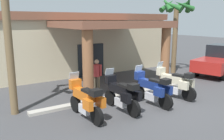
{
  "coord_description": "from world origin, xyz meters",
  "views": [
    {
      "loc": [
        -6.9,
        -7.12,
        3.56
      ],
      "look_at": [
        -0.9,
        2.33,
        1.2
      ],
      "focal_mm": 37.77,
      "sensor_mm": 36.0,
      "label": 1
    }
  ],
  "objects_px": {
    "palm_tree_near_portico": "(176,14)",
    "motorcycle_orange": "(86,100)",
    "motorcycle_cream": "(175,83)",
    "pickup_truck_red": "(221,60)",
    "pedestrian": "(97,74)",
    "motorcycle_black": "(122,94)",
    "motorcycle_blue": "(152,89)",
    "motel_building": "(73,41)"
  },
  "relations": [
    {
      "from": "palm_tree_near_portico",
      "to": "motorcycle_orange",
      "type": "bearing_deg",
      "value": -156.19
    },
    {
      "from": "motorcycle_cream",
      "to": "pickup_truck_red",
      "type": "distance_m",
      "value": 6.83
    },
    {
      "from": "pickup_truck_red",
      "to": "palm_tree_near_portico",
      "type": "bearing_deg",
      "value": 128.03
    },
    {
      "from": "pickup_truck_red",
      "to": "motorcycle_cream",
      "type": "bearing_deg",
      "value": -177.99
    },
    {
      "from": "pedestrian",
      "to": "palm_tree_near_portico",
      "type": "relative_size",
      "value": 0.32
    },
    {
      "from": "motorcycle_black",
      "to": "motorcycle_blue",
      "type": "relative_size",
      "value": 1.0
    },
    {
      "from": "motorcycle_orange",
      "to": "pickup_truck_red",
      "type": "bearing_deg",
      "value": -84.18
    },
    {
      "from": "pedestrian",
      "to": "palm_tree_near_portico",
      "type": "height_order",
      "value": "palm_tree_near_portico"
    },
    {
      "from": "motorcycle_cream",
      "to": "pedestrian",
      "type": "distance_m",
      "value": 3.77
    },
    {
      "from": "motorcycle_black",
      "to": "palm_tree_near_portico",
      "type": "xyz_separation_m",
      "value": [
        7.1,
        3.92,
        3.26
      ]
    },
    {
      "from": "motorcycle_orange",
      "to": "motorcycle_blue",
      "type": "height_order",
      "value": "same"
    },
    {
      "from": "palm_tree_near_portico",
      "to": "motorcycle_cream",
      "type": "bearing_deg",
      "value": -136.41
    },
    {
      "from": "motel_building",
      "to": "motorcycle_orange",
      "type": "relative_size",
      "value": 5.92
    },
    {
      "from": "motorcycle_orange",
      "to": "pedestrian",
      "type": "xyz_separation_m",
      "value": [
        1.89,
        2.57,
        0.28
      ]
    },
    {
      "from": "motorcycle_blue",
      "to": "palm_tree_near_portico",
      "type": "bearing_deg",
      "value": -59.46
    },
    {
      "from": "motel_building",
      "to": "pickup_truck_red",
      "type": "distance_m",
      "value": 10.48
    },
    {
      "from": "motorcycle_cream",
      "to": "motorcycle_black",
      "type": "bearing_deg",
      "value": 79.82
    },
    {
      "from": "motel_building",
      "to": "pedestrian",
      "type": "relative_size",
      "value": 7.75
    },
    {
      "from": "motorcycle_orange",
      "to": "motorcycle_blue",
      "type": "bearing_deg",
      "value": -97.72
    },
    {
      "from": "motorcycle_cream",
      "to": "palm_tree_near_portico",
      "type": "relative_size",
      "value": 0.42
    },
    {
      "from": "motorcycle_blue",
      "to": "motorcycle_cream",
      "type": "distance_m",
      "value": 1.53
    },
    {
      "from": "motorcycle_black",
      "to": "motorcycle_blue",
      "type": "distance_m",
      "value": 1.53
    },
    {
      "from": "motorcycle_black",
      "to": "palm_tree_near_portico",
      "type": "height_order",
      "value": "palm_tree_near_portico"
    },
    {
      "from": "motorcycle_blue",
      "to": "motorcycle_black",
      "type": "bearing_deg",
      "value": 81.68
    },
    {
      "from": "motorcycle_black",
      "to": "motorcycle_blue",
      "type": "xyz_separation_m",
      "value": [
        1.53,
        -0.08,
        0.0
      ]
    },
    {
      "from": "motel_building",
      "to": "pedestrian",
      "type": "height_order",
      "value": "motel_building"
    },
    {
      "from": "motorcycle_black",
      "to": "pickup_truck_red",
      "type": "relative_size",
      "value": 0.4
    },
    {
      "from": "motorcycle_black",
      "to": "palm_tree_near_portico",
      "type": "relative_size",
      "value": 0.42
    },
    {
      "from": "motel_building",
      "to": "pickup_truck_red",
      "type": "height_order",
      "value": "motel_building"
    },
    {
      "from": "pedestrian",
      "to": "motel_building",
      "type": "bearing_deg",
      "value": 42.55
    },
    {
      "from": "motorcycle_blue",
      "to": "motorcycle_cream",
      "type": "relative_size",
      "value": 1.01
    },
    {
      "from": "motorcycle_cream",
      "to": "pickup_truck_red",
      "type": "bearing_deg",
      "value": -84.7
    },
    {
      "from": "motorcycle_black",
      "to": "pickup_truck_red",
      "type": "distance_m",
      "value": 9.81
    },
    {
      "from": "pedestrian",
      "to": "palm_tree_near_portico",
      "type": "xyz_separation_m",
      "value": [
        6.74,
        1.24,
        2.98
      ]
    },
    {
      "from": "motorcycle_orange",
      "to": "palm_tree_near_portico",
      "type": "xyz_separation_m",
      "value": [
        8.63,
        3.81,
        3.26
      ]
    },
    {
      "from": "motorcycle_blue",
      "to": "motorcycle_cream",
      "type": "bearing_deg",
      "value": -89.5
    },
    {
      "from": "motorcycle_blue",
      "to": "motorcycle_orange",
      "type": "bearing_deg",
      "value": 81.08
    },
    {
      "from": "motorcycle_cream",
      "to": "palm_tree_near_portico",
      "type": "height_order",
      "value": "palm_tree_near_portico"
    },
    {
      "from": "pickup_truck_red",
      "to": "motorcycle_blue",
      "type": "bearing_deg",
      "value": 179.99
    },
    {
      "from": "pedestrian",
      "to": "palm_tree_near_portico",
      "type": "bearing_deg",
      "value": -24.15
    },
    {
      "from": "motorcycle_blue",
      "to": "pickup_truck_red",
      "type": "xyz_separation_m",
      "value": [
        8.06,
        2.12,
        0.24
      ]
    },
    {
      "from": "motorcycle_blue",
      "to": "palm_tree_near_portico",
      "type": "height_order",
      "value": "palm_tree_near_portico"
    }
  ]
}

